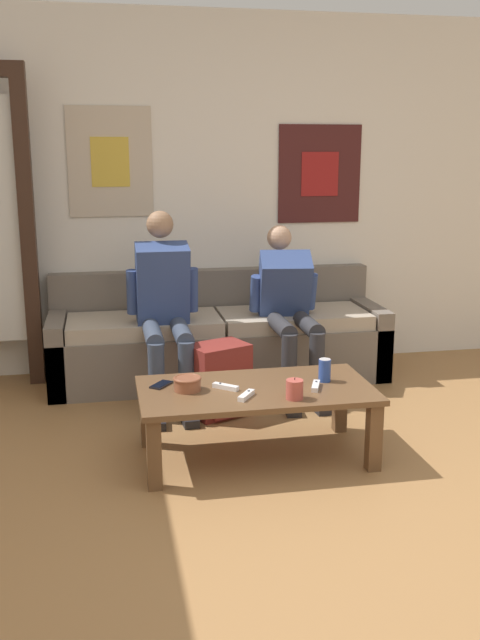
# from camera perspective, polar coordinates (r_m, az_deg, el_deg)

# --- Properties ---
(ground_plane) EXTENTS (18.00, 18.00, 0.00)m
(ground_plane) POSITION_cam_1_polar(r_m,az_deg,el_deg) (3.10, 8.49, -17.73)
(ground_plane) COLOR #9E7042
(wall_back) EXTENTS (10.00, 0.07, 2.55)m
(wall_back) POSITION_cam_1_polar(r_m,az_deg,el_deg) (5.30, -0.88, 9.97)
(wall_back) COLOR white
(wall_back) RESTS_ON ground_plane
(couch) EXTENTS (2.35, 0.71, 0.74)m
(couch) POSITION_cam_1_polar(r_m,az_deg,el_deg) (5.09, -1.74, -1.69)
(couch) COLOR #70665B
(couch) RESTS_ON ground_plane
(coffee_table) EXTENTS (1.22, 0.64, 0.39)m
(coffee_table) POSITION_cam_1_polar(r_m,az_deg,el_deg) (3.76, 1.28, -6.29)
(coffee_table) COLOR brown
(coffee_table) RESTS_ON ground_plane
(person_seated_adult) EXTENTS (0.47, 0.86, 1.21)m
(person_seated_adult) POSITION_cam_1_polar(r_m,az_deg,el_deg) (4.59, -6.07, 1.39)
(person_seated_adult) COLOR #384256
(person_seated_adult) RESTS_ON ground_plane
(person_seated_teen) EXTENTS (0.47, 0.93, 1.09)m
(person_seated_teen) POSITION_cam_1_polar(r_m,az_deg,el_deg) (4.78, 3.91, 1.33)
(person_seated_teen) COLOR #2D2D33
(person_seated_teen) RESTS_ON ground_plane
(backpack) EXTENTS (0.41, 0.37, 0.45)m
(backpack) POSITION_cam_1_polar(r_m,az_deg,el_deg) (4.39, -1.63, -4.93)
(backpack) COLOR maroon
(backpack) RESTS_ON ground_plane
(ceramic_bowl) EXTENTS (0.15, 0.15, 0.07)m
(ceramic_bowl) POSITION_cam_1_polar(r_m,az_deg,el_deg) (3.69, -4.23, -5.04)
(ceramic_bowl) COLOR brown
(ceramic_bowl) RESTS_ON coffee_table
(pillar_candle) EXTENTS (0.09, 0.09, 0.11)m
(pillar_candle) POSITION_cam_1_polar(r_m,az_deg,el_deg) (3.57, 4.39, -5.56)
(pillar_candle) COLOR #B24C42
(pillar_candle) RESTS_ON coffee_table
(drink_can_blue) EXTENTS (0.07, 0.07, 0.12)m
(drink_can_blue) POSITION_cam_1_polar(r_m,az_deg,el_deg) (3.84, 6.79, -4.01)
(drink_can_blue) COLOR #28479E
(drink_can_blue) RESTS_ON coffee_table
(game_controller_near_left) EXTENTS (0.08, 0.15, 0.03)m
(game_controller_near_left) POSITION_cam_1_polar(r_m,az_deg,el_deg) (3.74, 6.08, -5.27)
(game_controller_near_left) COLOR white
(game_controller_near_left) RESTS_ON coffee_table
(game_controller_near_right) EXTENTS (0.13, 0.12, 0.03)m
(game_controller_near_right) POSITION_cam_1_polar(r_m,az_deg,el_deg) (3.71, -1.16, -5.36)
(game_controller_near_right) COLOR white
(game_controller_near_right) RESTS_ON coffee_table
(game_controller_far_center) EXTENTS (0.11, 0.14, 0.03)m
(game_controller_far_center) POSITION_cam_1_polar(r_m,az_deg,el_deg) (3.59, 0.50, -6.05)
(game_controller_far_center) COLOR white
(game_controller_far_center) RESTS_ON coffee_table
(cell_phone) EXTENTS (0.13, 0.15, 0.01)m
(cell_phone) POSITION_cam_1_polar(r_m,az_deg,el_deg) (3.79, -6.32, -5.16)
(cell_phone) COLOR black
(cell_phone) RESTS_ON coffee_table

